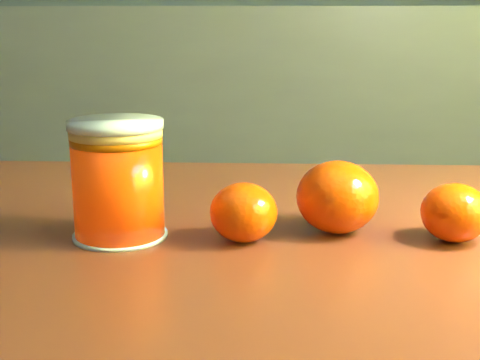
{
  "coord_description": "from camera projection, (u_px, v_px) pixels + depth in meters",
  "views": [
    {
      "loc": [
        0.72,
        -0.26,
        0.89
      ],
      "look_at": [
        0.68,
        0.32,
        0.74
      ],
      "focal_mm": 50.0,
      "sensor_mm": 36.0,
      "label": 1
    }
  ],
  "objects": [
    {
      "name": "juice_glass",
      "position": [
        118.0,
        180.0,
        0.6
      ],
      "size": [
        0.08,
        0.08,
        0.11
      ],
      "rotation": [
        0.0,
        0.0,
        0.16
      ],
      "color": "#FF3A05",
      "rests_on": "table"
    },
    {
      "name": "kitchen_counter",
      "position": [
        20.0,
        178.0,
        1.81
      ],
      "size": [
        3.15,
        0.6,
        0.9
      ],
      "primitive_type": "cube",
      "color": "#4C4C51",
      "rests_on": "ground"
    },
    {
      "name": "table",
      "position": [
        348.0,
        332.0,
        0.62
      ],
      "size": [
        0.93,
        0.67,
        0.69
      ],
      "rotation": [
        0.0,
        0.0,
        0.03
      ],
      "color": "brown",
      "rests_on": "ground"
    },
    {
      "name": "orange_front",
      "position": [
        337.0,
        197.0,
        0.62
      ],
      "size": [
        0.08,
        0.08,
        0.07
      ],
      "primitive_type": "ellipsoid",
      "rotation": [
        0.0,
        0.0,
        -0.1
      ],
      "color": "#E44204",
      "rests_on": "table"
    },
    {
      "name": "orange_back",
      "position": [
        455.0,
        213.0,
        0.6
      ],
      "size": [
        0.07,
        0.07,
        0.05
      ],
      "primitive_type": "ellipsoid",
      "rotation": [
        0.0,
        0.0,
        0.16
      ],
      "color": "#E44204",
      "rests_on": "table"
    },
    {
      "name": "orange_extra",
      "position": [
        244.0,
        212.0,
        0.6
      ],
      "size": [
        0.08,
        0.08,
        0.05
      ],
      "primitive_type": "ellipsoid",
      "rotation": [
        0.0,
        0.0,
        0.33
      ],
      "color": "#E44204",
      "rests_on": "table"
    }
  ]
}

